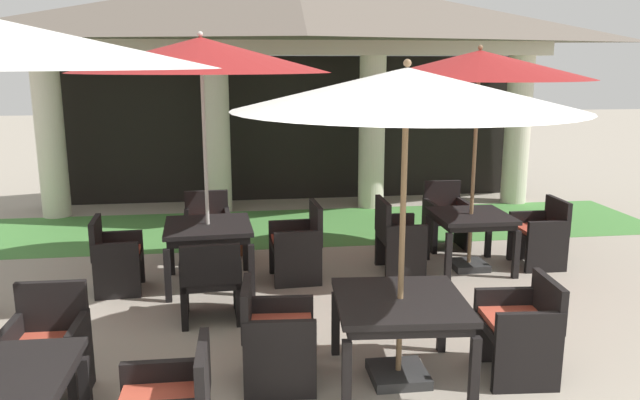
# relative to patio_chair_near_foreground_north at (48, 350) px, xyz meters

# --- Properties ---
(background_pavilion) EXTENTS (9.32, 2.69, 4.02)m
(background_pavilion) POSITION_rel_patio_chair_near_foreground_north_xyz_m (2.49, 6.20, 2.68)
(background_pavilion) COLOR beige
(background_pavilion) RESTS_ON ground
(lawn_strip) EXTENTS (11.12, 2.31, 0.01)m
(lawn_strip) POSITION_rel_patio_chair_near_foreground_north_xyz_m (2.49, 4.84, -0.39)
(lawn_strip) COLOR #47843D
(lawn_strip) RESTS_ON ground
(patio_chair_near_foreground_north) EXTENTS (0.56, 0.55, 0.87)m
(patio_chair_near_foreground_north) POSITION_rel_patio_chair_near_foreground_north_xyz_m (0.00, 0.00, 0.00)
(patio_chair_near_foreground_north) COLOR black
(patio_chair_near_foreground_north) RESTS_ON ground
(patio_table_mid_left) EXTENTS (0.92, 0.92, 0.71)m
(patio_table_mid_left) POSITION_rel_patio_chair_near_foreground_north_xyz_m (4.33, 2.54, 0.22)
(patio_table_mid_left) COLOR black
(patio_table_mid_left) RESTS_ON ground
(patio_umbrella_mid_left) EXTENTS (2.64, 2.64, 2.74)m
(patio_umbrella_mid_left) POSITION_rel_patio_chair_near_foreground_north_xyz_m (4.33, 2.54, 2.10)
(patio_umbrella_mid_left) COLOR #2D2D2D
(patio_umbrella_mid_left) RESTS_ON ground
(patio_chair_mid_left_west) EXTENTS (0.51, 0.64, 0.92)m
(patio_chair_mid_left_west) POSITION_rel_patio_chair_near_foreground_north_xyz_m (3.40, 2.54, 0.04)
(patio_chair_mid_left_west) COLOR black
(patio_chair_mid_left_west) RESTS_ON ground
(patio_chair_mid_left_north) EXTENTS (0.55, 0.56, 0.91)m
(patio_chair_mid_left_north) POSITION_rel_patio_chair_near_foreground_north_xyz_m (4.33, 3.47, 0.02)
(patio_chair_mid_left_north) COLOR black
(patio_chair_mid_left_north) RESTS_ON ground
(patio_chair_mid_left_east) EXTENTS (0.54, 0.59, 0.86)m
(patio_chair_mid_left_east) POSITION_rel_patio_chair_near_foreground_north_xyz_m (5.26, 2.53, 0.02)
(patio_chair_mid_left_east) COLOR black
(patio_chair_mid_left_east) RESTS_ON ground
(patio_table_mid_right) EXTENTS (1.03, 1.03, 0.73)m
(patio_table_mid_right) POSITION_rel_patio_chair_near_foreground_north_xyz_m (1.12, 2.37, 0.24)
(patio_table_mid_right) COLOR black
(patio_table_mid_right) RESTS_ON ground
(patio_umbrella_mid_right) EXTENTS (2.82, 2.82, 2.87)m
(patio_umbrella_mid_right) POSITION_rel_patio_chair_near_foreground_north_xyz_m (1.12, 2.37, 2.21)
(patio_umbrella_mid_right) COLOR #2D2D2D
(patio_umbrella_mid_right) RESTS_ON ground
(patio_chair_mid_right_east) EXTENTS (0.59, 0.62, 0.92)m
(patio_chair_mid_right_east) POSITION_rel_patio_chair_near_foreground_north_xyz_m (2.16, 2.43, 0.03)
(patio_chair_mid_right_east) COLOR black
(patio_chair_mid_right_east) RESTS_ON ground
(patio_chair_mid_right_west) EXTENTS (0.53, 0.59, 0.85)m
(patio_chair_mid_right_west) POSITION_rel_patio_chair_near_foreground_north_xyz_m (0.08, 2.31, 0.00)
(patio_chair_mid_right_west) COLOR black
(patio_chair_mid_right_west) RESTS_ON ground
(patio_chair_mid_right_north) EXTENTS (0.62, 0.61, 0.87)m
(patio_chair_mid_right_north) POSITION_rel_patio_chair_near_foreground_north_xyz_m (1.06, 3.41, 0.01)
(patio_chair_mid_right_north) COLOR black
(patio_chair_mid_right_north) RESTS_ON ground
(patio_chair_mid_right_south) EXTENTS (0.62, 0.58, 0.85)m
(patio_chair_mid_right_south) POSITION_rel_patio_chair_near_foreground_north_xyz_m (1.18, 1.34, 0.02)
(patio_chair_mid_right_south) COLOR black
(patio_chair_mid_right_south) RESTS_ON ground
(patio_table_far_back) EXTENTS (1.09, 1.09, 0.70)m
(patio_table_far_back) POSITION_rel_patio_chair_near_foreground_north_xyz_m (2.73, -0.08, 0.22)
(patio_table_far_back) COLOR black
(patio_table_far_back) RESTS_ON ground
(patio_umbrella_far_back) EXTENTS (2.62, 2.62, 2.56)m
(patio_umbrella_far_back) POSITION_rel_patio_chair_near_foreground_north_xyz_m (2.73, -0.08, 1.93)
(patio_umbrella_far_back) COLOR #2D2D2D
(patio_umbrella_far_back) RESTS_ON ground
(patio_chair_far_back_east) EXTENTS (0.59, 0.63, 0.84)m
(patio_chair_far_back_east) POSITION_rel_patio_chair_near_foreground_north_xyz_m (3.72, -0.15, 0.02)
(patio_chair_far_back_east) COLOR black
(patio_chair_far_back_east) RESTS_ON ground
(patio_chair_far_back_west) EXTENTS (0.61, 0.60, 0.85)m
(patio_chair_far_back_west) POSITION_rel_patio_chair_near_foreground_north_xyz_m (1.74, -0.00, 0.01)
(patio_chair_far_back_west) COLOR black
(patio_chair_far_back_west) RESTS_ON ground
(terracotta_urn) EXTENTS (0.29, 0.29, 0.44)m
(terracotta_urn) POSITION_rel_patio_chair_near_foreground_north_xyz_m (1.46, 3.43, -0.21)
(terracotta_urn) COLOR brown
(terracotta_urn) RESTS_ON ground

